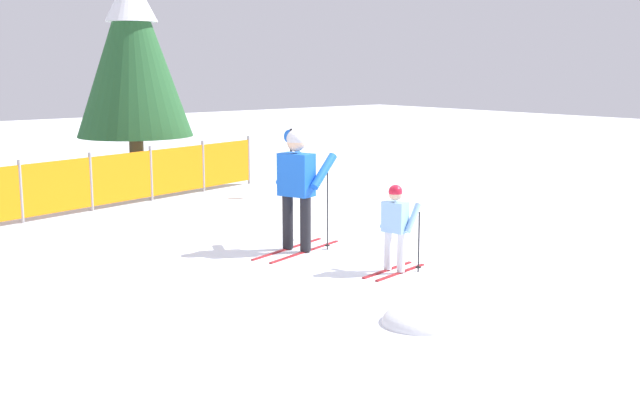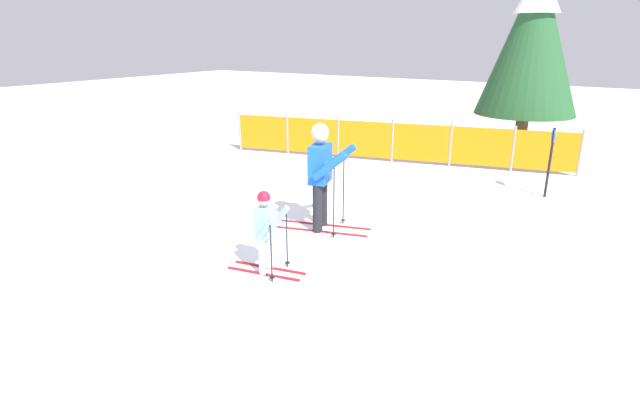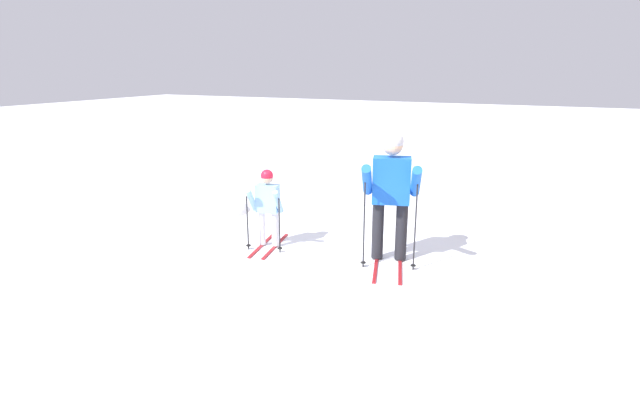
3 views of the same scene
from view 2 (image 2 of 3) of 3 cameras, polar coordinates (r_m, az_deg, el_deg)
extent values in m
plane|color=white|center=(7.96, 0.15, -3.55)|extent=(60.00, 60.00, 0.00)
cube|color=maroon|center=(8.42, 0.31, -2.19)|extent=(1.60, 0.50, 0.02)
cube|color=maroon|center=(8.14, -0.29, -2.95)|extent=(1.60, 0.50, 0.02)
cylinder|color=black|center=(8.29, 0.31, 0.40)|extent=(0.16, 0.16, 0.78)
cylinder|color=black|center=(8.00, -0.29, -0.28)|extent=(0.16, 0.16, 0.78)
cube|color=blue|center=(7.95, 0.02, 4.82)|extent=(0.40, 0.54, 0.61)
cylinder|color=blue|center=(8.17, 2.25, 5.50)|extent=(0.57, 0.27, 0.49)
cylinder|color=blue|center=(7.59, 1.15, 4.49)|extent=(0.57, 0.27, 0.49)
sphere|color=#D8AD8C|center=(7.85, 0.02, 8.08)|extent=(0.26, 0.26, 0.26)
sphere|color=silver|center=(7.84, 0.02, 8.41)|extent=(0.27, 0.27, 0.27)
cylinder|color=black|center=(8.31, 2.71, 1.85)|extent=(0.02, 0.02, 1.22)
cylinder|color=black|center=(8.48, 2.65, -1.69)|extent=(0.07, 0.07, 0.01)
cylinder|color=black|center=(7.71, 1.59, 0.51)|extent=(0.02, 0.02, 1.22)
cylinder|color=black|center=(7.90, 1.56, -3.27)|extent=(0.07, 0.07, 0.01)
cube|color=maroon|center=(6.94, -5.74, -7.08)|extent=(1.06, 0.25, 0.02)
cube|color=maroon|center=(6.77, -6.52, -7.77)|extent=(1.06, 0.25, 0.02)
cylinder|color=silver|center=(6.82, -5.81, -5.09)|extent=(0.10, 0.10, 0.51)
cylinder|color=silver|center=(6.66, -6.60, -5.74)|extent=(0.10, 0.10, 0.51)
cube|color=#8CBFF2|center=(6.57, -6.34, -1.82)|extent=(0.24, 0.34, 0.39)
cylinder|color=#8CBFF2|center=(6.69, -4.67, -1.46)|extent=(0.31, 0.13, 0.38)
cylinder|color=#8CBFF2|center=(6.36, -6.21, -2.60)|extent=(0.31, 0.13, 0.38)
sphere|color=#D8AD8C|center=(6.47, -6.43, 0.65)|extent=(0.17, 0.17, 0.17)
sphere|color=red|center=(6.46, -6.44, 0.90)|extent=(0.18, 0.18, 0.18)
cylinder|color=black|center=(6.81, -3.80, -3.99)|extent=(0.02, 0.02, 0.79)
cylinder|color=black|center=(6.94, -3.74, -6.54)|extent=(0.07, 0.07, 0.01)
cylinder|color=black|center=(6.42, -5.59, -5.51)|extent=(0.02, 0.02, 0.79)
cylinder|color=black|center=(6.56, -5.50, -8.17)|extent=(0.07, 0.07, 0.01)
cylinder|color=gray|center=(14.13, -9.12, 8.40)|extent=(0.06, 0.06, 1.08)
cylinder|color=gray|center=(13.53, -3.73, 8.14)|extent=(0.06, 0.06, 1.08)
cylinder|color=gray|center=(13.05, 2.09, 7.78)|extent=(0.06, 0.06, 1.08)
cylinder|color=gray|center=(12.72, 8.27, 7.31)|extent=(0.06, 0.06, 1.08)
cylinder|color=gray|center=(12.54, 14.69, 6.73)|extent=(0.06, 0.06, 1.08)
cylinder|color=gray|center=(12.52, 21.20, 6.05)|extent=(0.06, 0.06, 1.08)
cylinder|color=gray|center=(12.66, 27.63, 5.31)|extent=(0.06, 0.06, 1.08)
cube|color=orange|center=(13.81, -6.48, 8.28)|extent=(1.39, 0.35, 0.90)
cube|color=orange|center=(13.27, -0.87, 7.97)|extent=(1.39, 0.35, 0.90)
cube|color=orange|center=(12.87, 5.14, 7.56)|extent=(1.39, 0.35, 0.90)
cube|color=orange|center=(12.61, 11.46, 7.03)|extent=(1.39, 0.35, 0.90)
cube|color=orange|center=(12.51, 17.95, 6.40)|extent=(1.39, 0.35, 0.90)
cube|color=orange|center=(12.57, 24.43, 5.69)|extent=(1.39, 0.35, 0.90)
cylinder|color=#4C3823|center=(14.89, 21.96, 7.71)|extent=(0.33, 0.33, 1.02)
cone|color=#24552C|center=(14.68, 23.15, 16.99)|extent=(2.61, 2.61, 3.81)
cylinder|color=black|center=(10.69, 24.76, 4.43)|extent=(0.05, 0.05, 1.38)
cylinder|color=blue|center=(10.62, 25.12, 7.22)|extent=(0.11, 0.27, 0.28)
ellipsoid|color=white|center=(6.65, -23.25, -9.94)|extent=(1.05, 0.89, 0.42)
camera|label=1|loc=(11.28, -70.19, 4.60)|focal=45.00mm
camera|label=3|loc=(8.62, 46.66, 9.90)|focal=28.00mm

